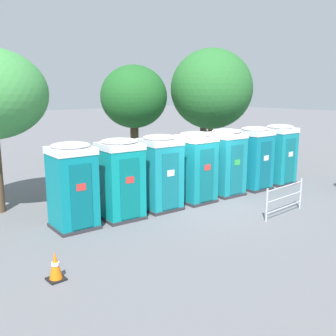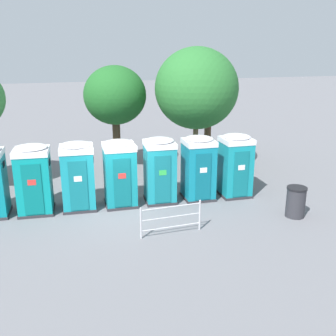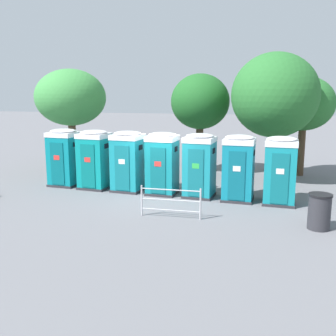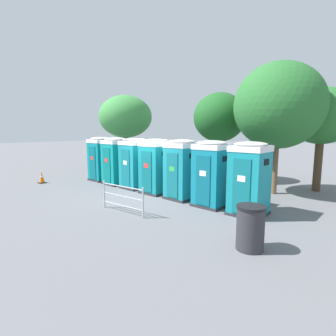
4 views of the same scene
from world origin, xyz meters
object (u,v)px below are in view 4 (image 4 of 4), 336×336
portapotty_4 (181,169)px  portapotty_2 (135,163)px  portapotty_3 (155,166)px  event_barrier (122,197)px  trash_can (250,228)px  portapotty_0 (101,159)px  portapotty_1 (116,161)px  portapotty_5 (211,173)px  street_tree_0 (219,118)px  traffic_cone (42,178)px  street_tree_3 (126,117)px  portapotty_6 (249,178)px  street_tree_1 (279,106)px  street_tree_2 (322,117)px

portapotty_4 → portapotty_2: bearing=176.0°
portapotty_3 → event_barrier: (1.07, -2.97, -0.72)m
trash_can → portapotty_0: bearing=162.1°
portapotty_0 → portapotty_1: same height
portapotty_1 → portapotty_2: same height
trash_can → event_barrier: trash_can is taller
portapotty_3 → portapotty_5: same height
portapotty_3 → portapotty_0: bearing=175.1°
portapotty_2 → street_tree_0: 5.60m
portapotty_1 → traffic_cone: (-3.38, -2.48, -0.97)m
portapotty_1 → traffic_cone: size_ratio=3.97×
street_tree_3 → portapotty_0: bearing=-69.1°
portapotty_0 → portapotty_5: size_ratio=1.00×
street_tree_3 → traffic_cone: size_ratio=8.27×
street_tree_3 → trash_can: street_tree_3 is taller
portapotty_1 → portapotty_2: size_ratio=1.00×
portapotty_0 → traffic_cone: size_ratio=3.97×
street_tree_0 → portapotty_4: bearing=-80.4°
event_barrier → traffic_cone: bearing=174.6°
street_tree_3 → portapotty_6: bearing=-19.9°
street_tree_1 → street_tree_2: size_ratio=1.20×
portapotty_4 → traffic_cone: 8.37m
street_tree_1 → event_barrier: street_tree_1 is taller
portapotty_0 → street_tree_2: size_ratio=0.52×
street_tree_1 → portapotty_2: bearing=-151.4°
event_barrier → portapotty_6: bearing=36.3°
portapotty_4 → street_tree_3: 8.50m
portapotty_1 → portapotty_5: bearing=-4.2°
trash_can → portapotty_6: bearing=113.1°
street_tree_2 → trash_can: 8.70m
street_tree_1 → event_barrier: (-3.28, -6.33, -3.41)m
street_tree_2 → street_tree_1: bearing=-127.6°
portapotty_6 → street_tree_3: size_ratio=0.48×
portapotty_5 → portapotty_0: bearing=175.3°
portapotty_5 → portapotty_6: same height
portapotty_0 → street_tree_3: bearing=110.9°
portapotty_0 → portapotty_4: 6.19m
portapotty_3 → event_barrier: bearing=-70.1°
portapotty_3 → street_tree_3: 7.18m
portapotty_5 → street_tree_0: street_tree_0 is taller
portapotty_5 → street_tree_0: size_ratio=0.50×
portapotty_2 → street_tree_1: street_tree_1 is taller
portapotty_2 → portapotty_4: same height
portapotty_3 → street_tree_0: (0.74, 4.69, 2.34)m
portapotty_6 → event_barrier: (-3.56, -2.62, -0.72)m
portapotty_6 → trash_can: bearing=-66.9°
portapotty_4 → street_tree_0: street_tree_0 is taller
portapotty_2 → traffic_cone: (-4.93, -2.41, -0.97)m
portapotty_6 → street_tree_2: size_ratio=0.52×
street_tree_2 → portapotty_4: bearing=-128.7°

